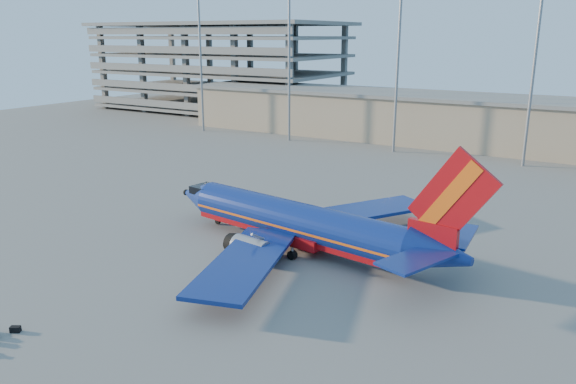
# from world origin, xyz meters

# --- Properties ---
(ground) EXTENTS (220.00, 220.00, 0.00)m
(ground) POSITION_xyz_m (0.00, 0.00, 0.00)
(ground) COLOR slate
(ground) RESTS_ON ground
(terminal_building) EXTENTS (122.00, 16.00, 8.50)m
(terminal_building) POSITION_xyz_m (10.00, 58.00, 4.32)
(terminal_building) COLOR gray
(terminal_building) RESTS_ON ground
(parking_garage) EXTENTS (62.00, 32.00, 21.40)m
(parking_garage) POSITION_xyz_m (-62.00, 74.05, 11.73)
(parking_garage) COLOR slate
(parking_garage) RESTS_ON ground
(light_mast_row) EXTENTS (101.60, 1.60, 28.65)m
(light_mast_row) POSITION_xyz_m (5.00, 46.00, 17.55)
(light_mast_row) COLOR gray
(light_mast_row) RESTS_ON ground
(aircraft_main) EXTENTS (32.59, 31.15, 11.07)m
(aircraft_main) POSITION_xyz_m (4.01, 0.49, 2.36)
(aircraft_main) COLOR navy
(aircraft_main) RESTS_ON ground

